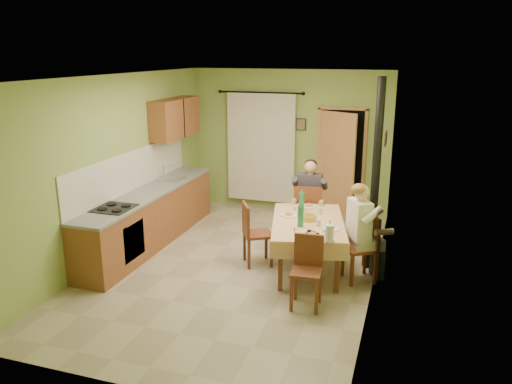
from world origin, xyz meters
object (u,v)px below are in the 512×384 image
(stove_flue, at_px, (374,201))
(dining_table, at_px, (307,245))
(chair_left, at_px, (257,246))
(man_right, at_px, (361,221))
(chair_near, at_px, (306,286))
(chair_right, at_px, (360,261))
(chair_far, at_px, (308,226))
(man_far, at_px, (310,192))

(stove_flue, bearing_deg, dining_table, -154.22)
(chair_left, height_order, man_right, man_right)
(chair_near, bearing_deg, dining_table, -82.12)
(chair_right, distance_m, stove_flue, 0.92)
(chair_left, relative_size, man_right, 0.69)
(chair_right, relative_size, chair_left, 1.00)
(chair_left, bearing_deg, chair_near, 12.76)
(chair_far, bearing_deg, stove_flue, -36.57)
(dining_table, distance_m, man_right, 0.92)
(chair_far, relative_size, man_far, 0.73)
(chair_left, bearing_deg, stove_flue, 75.30)
(chair_near, bearing_deg, stove_flue, -116.81)
(chair_far, bearing_deg, chair_near, -84.03)
(chair_near, xyz_separation_m, chair_left, (-1.00, 1.07, 0.00))
(dining_table, xyz_separation_m, man_far, (-0.22, 1.10, 0.50))
(chair_far, distance_m, chair_near, 2.23)
(dining_table, xyz_separation_m, chair_near, (0.22, -1.10, -0.09))
(chair_right, relative_size, man_far, 0.69)
(man_far, height_order, man_right, same)
(dining_table, relative_size, man_right, 1.36)
(chair_right, bearing_deg, stove_flue, -40.56)
(chair_near, height_order, chair_left, chair_left)
(chair_left, distance_m, stove_flue, 1.86)
(man_right, bearing_deg, man_far, 8.50)
(chair_left, bearing_deg, man_right, 56.26)
(chair_near, distance_m, man_right, 1.26)
(chair_right, bearing_deg, chair_left, 56.61)
(man_far, relative_size, stove_flue, 0.50)
(dining_table, bearing_deg, chair_left, 168.99)
(chair_near, relative_size, man_far, 0.67)
(dining_table, height_order, man_right, man_right)
(chair_far, height_order, chair_right, chair_far)
(chair_left, bearing_deg, chair_right, 56.54)
(chair_left, bearing_deg, chair_far, 123.39)
(dining_table, xyz_separation_m, man_right, (0.77, -0.13, 0.50))
(chair_near, bearing_deg, chair_right, -123.07)
(chair_far, xyz_separation_m, chair_near, (0.44, -2.19, -0.00))
(man_far, bearing_deg, chair_right, -56.28)
(man_right, bearing_deg, stove_flue, -41.60)
(chair_near, relative_size, chair_left, 0.96)
(chair_right, bearing_deg, chair_far, 9.29)
(man_far, bearing_deg, chair_far, -90.00)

